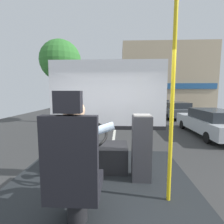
{
  "coord_description": "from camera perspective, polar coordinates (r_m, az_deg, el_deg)",
  "views": [
    {
      "loc": [
        0.27,
        -1.95,
        2.05
      ],
      "look_at": [
        0.15,
        0.64,
        1.74
      ],
      "focal_mm": 26.92,
      "sensor_mm": 36.0,
      "label": 1
    }
  ],
  "objects": [
    {
      "name": "handrail_pole",
      "position": [
        1.98,
        19.76,
        2.79
      ],
      "size": [
        0.04,
        0.04,
        2.29
      ],
      "color": "yellow",
      "rests_on": "bus_floor"
    },
    {
      "name": "driver_seat",
      "position": [
        1.67,
        -12.93,
        -19.6
      ],
      "size": [
        0.48,
        0.48,
        1.28
      ],
      "color": "black",
      "rests_on": "bus_floor"
    },
    {
      "name": "street_tree",
      "position": [
        12.0,
        -17.09,
        16.24
      ],
      "size": [
        2.66,
        2.66,
        5.47
      ],
      "color": "#4C3828",
      "rests_on": "ground"
    },
    {
      "name": "bus_driver",
      "position": [
        1.71,
        -11.91,
        -12.59
      ],
      "size": [
        0.75,
        0.59,
        0.79
      ],
      "color": "#282833",
      "rests_on": "driver_seat"
    },
    {
      "name": "parked_car_charcoal",
      "position": [
        14.58,
        20.74,
        0.74
      ],
      "size": [
        2.0,
        4.02,
        1.27
      ],
      "color": "#474C51",
      "rests_on": "ground"
    },
    {
      "name": "parked_car_silver",
      "position": [
        9.29,
        30.63,
        -2.97
      ],
      "size": [
        1.76,
        4.43,
        1.25
      ],
      "color": "silver",
      "rests_on": "ground"
    },
    {
      "name": "fare_box",
      "position": [
        2.51,
        9.95,
        -11.81
      ],
      "size": [
        0.27,
        0.25,
        0.96
      ],
      "color": "#333338",
      "rests_on": "bus_floor"
    },
    {
      "name": "parked_car_white",
      "position": [
        19.23,
        15.5,
        2.26
      ],
      "size": [
        1.91,
        4.11,
        1.28
      ],
      "color": "silver",
      "rests_on": "ground"
    },
    {
      "name": "shop_building",
      "position": [
        22.35,
        17.04,
        10.78
      ],
      "size": [
        10.28,
        6.07,
        7.55
      ],
      "color": "tan",
      "rests_on": "ground"
    },
    {
      "name": "windshield_panel",
      "position": [
        3.59,
        -1.6,
        3.11
      ],
      "size": [
        2.5,
        0.08,
        1.48
      ],
      "color": "silver"
    },
    {
      "name": "bus_floor",
      "position": [
        2.57,
        -4.68,
        -33.44
      ],
      "size": [
        2.6,
        3.2,
        0.78
      ],
      "color": "#28282B",
      "rests_on": "ground"
    },
    {
      "name": "steering_console",
      "position": [
        2.91,
        -5.99,
        -14.46
      ],
      "size": [
        1.1,
        1.03,
        0.85
      ],
      "color": "black",
      "rests_on": "bus_floor"
    },
    {
      "name": "ground",
      "position": [
        10.95,
        1.23,
        -4.26
      ],
      "size": [
        18.0,
        44.0,
        0.06
      ],
      "color": "#333333"
    }
  ]
}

